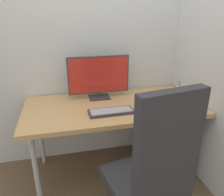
{
  "coord_description": "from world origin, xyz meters",
  "views": [
    {
      "loc": [
        -0.44,
        -1.84,
        1.58
      ],
      "look_at": [
        -0.03,
        -0.08,
        0.86
      ],
      "focal_mm": 35.45,
      "sensor_mm": 36.0,
      "label": 1
    }
  ],
  "objects_px": {
    "office_chair": "(151,175)",
    "notebook": "(164,98)",
    "keyboard": "(111,112)",
    "monitor": "(99,76)",
    "pen_holder": "(179,92)",
    "filing_cabinet": "(164,139)",
    "mouse": "(153,105)"
  },
  "relations": [
    {
      "from": "keyboard",
      "to": "mouse",
      "type": "height_order",
      "value": "mouse"
    },
    {
      "from": "monitor",
      "to": "filing_cabinet",
      "type": "bearing_deg",
      "value": -18.89
    },
    {
      "from": "filing_cabinet",
      "to": "notebook",
      "type": "distance_m",
      "value": 0.47
    },
    {
      "from": "office_chair",
      "to": "pen_holder",
      "type": "relative_size",
      "value": 7.29
    },
    {
      "from": "monitor",
      "to": "mouse",
      "type": "distance_m",
      "value": 0.59
    },
    {
      "from": "keyboard",
      "to": "monitor",
      "type": "bearing_deg",
      "value": 95.31
    },
    {
      "from": "notebook",
      "to": "filing_cabinet",
      "type": "bearing_deg",
      "value": -29.03
    },
    {
      "from": "monitor",
      "to": "keyboard",
      "type": "relative_size",
      "value": 1.55
    },
    {
      "from": "notebook",
      "to": "monitor",
      "type": "bearing_deg",
      "value": 156.59
    },
    {
      "from": "monitor",
      "to": "keyboard",
      "type": "xyz_separation_m",
      "value": [
        0.04,
        -0.38,
        -0.21
      ]
    },
    {
      "from": "office_chair",
      "to": "notebook",
      "type": "relative_size",
      "value": 7.02
    },
    {
      "from": "filing_cabinet",
      "to": "office_chair",
      "type": "bearing_deg",
      "value": -122.42
    },
    {
      "from": "keyboard",
      "to": "pen_holder",
      "type": "height_order",
      "value": "pen_holder"
    },
    {
      "from": "office_chair",
      "to": "pen_holder",
      "type": "bearing_deg",
      "value": 53.13
    },
    {
      "from": "mouse",
      "to": "notebook",
      "type": "relative_size",
      "value": 0.62
    },
    {
      "from": "office_chair",
      "to": "keyboard",
      "type": "relative_size",
      "value": 3.13
    },
    {
      "from": "mouse",
      "to": "pen_holder",
      "type": "bearing_deg",
      "value": 44.23
    },
    {
      "from": "mouse",
      "to": "pen_holder",
      "type": "relative_size",
      "value": 0.65
    },
    {
      "from": "notebook",
      "to": "keyboard",
      "type": "bearing_deg",
      "value": -167.69
    },
    {
      "from": "pen_holder",
      "to": "office_chair",
      "type": "bearing_deg",
      "value": -126.87
    },
    {
      "from": "keyboard",
      "to": "notebook",
      "type": "relative_size",
      "value": 2.24
    },
    {
      "from": "filing_cabinet",
      "to": "pen_holder",
      "type": "distance_m",
      "value": 0.53
    },
    {
      "from": "filing_cabinet",
      "to": "pen_holder",
      "type": "bearing_deg",
      "value": 23.37
    },
    {
      "from": "office_chair",
      "to": "monitor",
      "type": "height_order",
      "value": "office_chair"
    },
    {
      "from": "keyboard",
      "to": "pen_holder",
      "type": "distance_m",
      "value": 0.78
    },
    {
      "from": "monitor",
      "to": "pen_holder",
      "type": "bearing_deg",
      "value": -11.87
    },
    {
      "from": "notebook",
      "to": "office_chair",
      "type": "bearing_deg",
      "value": -124.36
    },
    {
      "from": "filing_cabinet",
      "to": "monitor",
      "type": "height_order",
      "value": "monitor"
    },
    {
      "from": "pen_holder",
      "to": "notebook",
      "type": "bearing_deg",
      "value": -167.96
    },
    {
      "from": "monitor",
      "to": "notebook",
      "type": "height_order",
      "value": "monitor"
    },
    {
      "from": "monitor",
      "to": "keyboard",
      "type": "height_order",
      "value": "monitor"
    },
    {
      "from": "office_chair",
      "to": "keyboard",
      "type": "xyz_separation_m",
      "value": [
        -0.12,
        0.63,
        0.17
      ]
    }
  ]
}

